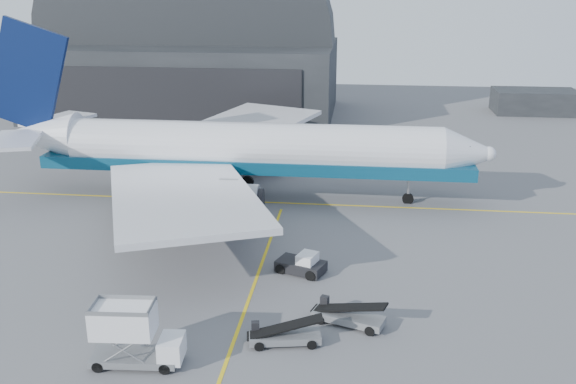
# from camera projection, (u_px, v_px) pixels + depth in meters

# --- Properties ---
(ground) EXTENTS (200.00, 200.00, 0.00)m
(ground) POSITION_uv_depth(u_px,v_px,m) (252.00, 290.00, 48.81)
(ground) COLOR #565659
(ground) RESTS_ON ground
(taxi_lines) EXTENTS (80.00, 42.12, 0.02)m
(taxi_lines) POSITION_uv_depth(u_px,v_px,m) (274.00, 229.00, 60.73)
(taxi_lines) COLOR yellow
(taxi_lines) RESTS_ON ground
(hangar) EXTENTS (50.00, 28.30, 28.00)m
(hangar) POSITION_uv_depth(u_px,v_px,m) (187.00, 58.00, 109.29)
(hangar) COLOR black
(hangar) RESTS_ON ground
(distant_bldg_a) EXTENTS (14.00, 8.00, 4.00)m
(distant_bldg_a) POSITION_uv_depth(u_px,v_px,m) (534.00, 113.00, 112.54)
(distant_bldg_a) COLOR black
(distant_bldg_a) RESTS_ON ground
(airliner) EXTENTS (54.13, 52.49, 19.00)m
(airliner) POSITION_uv_depth(u_px,v_px,m) (234.00, 149.00, 67.87)
(airliner) COLOR white
(airliner) RESTS_ON ground
(catering_truck) EXTENTS (5.80, 2.49, 3.90)m
(catering_truck) POSITION_uv_depth(u_px,v_px,m) (133.00, 336.00, 38.88)
(catering_truck) COLOR slate
(catering_truck) RESTS_ON ground
(pushback_tug) EXTENTS (4.31, 3.33, 1.76)m
(pushback_tug) POSITION_uv_depth(u_px,v_px,m) (302.00, 265.00, 51.57)
(pushback_tug) COLOR black
(pushback_tug) RESTS_ON ground
(belt_loader_a) EXTENTS (5.04, 2.41, 1.88)m
(belt_loader_a) POSITION_uv_depth(u_px,v_px,m) (284.00, 335.00, 41.55)
(belt_loader_a) COLOR slate
(belt_loader_a) RESTS_ON ground
(belt_loader_b) EXTENTS (5.32, 3.14, 2.00)m
(belt_loader_b) POSITION_uv_depth(u_px,v_px,m) (348.00, 316.00, 43.90)
(belt_loader_b) COLOR slate
(belt_loader_b) RESTS_ON ground
(traffic_cone) EXTENTS (0.33, 0.33, 0.48)m
(traffic_cone) POSITION_uv_depth(u_px,v_px,m) (311.00, 275.00, 50.82)
(traffic_cone) COLOR #F74607
(traffic_cone) RESTS_ON ground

